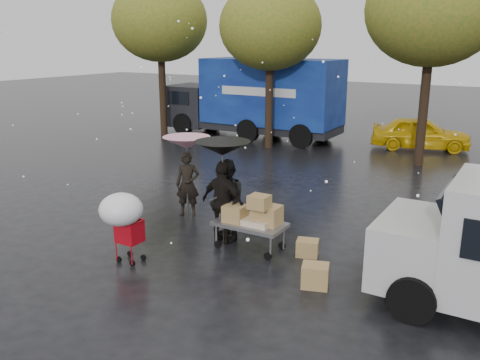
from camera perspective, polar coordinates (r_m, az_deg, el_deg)
The scene contains 13 objects.
ground at distance 11.11m, azimuth -4.97°, elevation -7.25°, with size 90.00×90.00×0.00m, color black.
person_pink at distance 12.71m, azimuth -5.89°, elevation -0.46°, with size 0.59×0.39×1.62m, color black.
person_middle at distance 11.03m, azimuth -1.50°, elevation -2.35°, with size 0.88×0.69×1.81m, color black.
person_black at distance 10.92m, azimuth -1.92°, elevation -2.55°, with size 1.06×0.44×1.81m, color black.
umbrella_pink at distance 12.47m, azimuth -6.02°, elevation 4.18°, with size 1.17×1.17×2.01m.
umbrella_black at distance 10.62m, azimuth -1.97°, elevation 3.56°, with size 1.19×1.19×2.24m.
vendor_cart at distance 10.58m, azimuth 1.49°, elevation -4.17°, with size 1.52×0.80×1.27m.
shopping_cart at distance 10.03m, azimuth -13.06°, elevation -3.65°, with size 0.84×0.84×1.46m.
blue_truck at distance 23.01m, azimuth 1.67°, elevation 9.15°, with size 8.30×2.60×3.50m.
box_ground_near at distance 9.32m, azimuth 8.44°, elevation -10.58°, with size 0.47×0.38×0.42m, color olive.
box_ground_far at distance 10.57m, azimuth 7.58°, elevation -7.56°, with size 0.44×0.34×0.34m, color olive.
yellow_taxi at distance 21.78m, azimuth 19.61°, elevation 4.98°, with size 1.55×3.85×1.31m, color gold.
tree_row at distance 19.42m, azimuth 11.78°, elevation 17.34°, with size 21.60×4.40×7.12m.
Camera 1 is at (6.07, -8.27, 4.27)m, focal length 38.00 mm.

